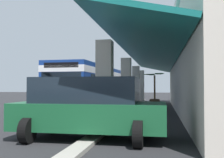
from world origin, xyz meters
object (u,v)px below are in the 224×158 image
at_px(transit_bus, 92,84).
at_px(pedestrian, 82,105).
at_px(potted_palm, 155,97).
at_px(parked_suv_green, 89,107).

distance_m(transit_bus, pedestrian, 8.39).
relative_size(pedestrian, potted_palm, 0.56).
distance_m(transit_bus, potted_palm, 7.73).
bearing_deg(transit_bus, potted_palm, 145.43).
height_order(parked_suv_green, pedestrian, parked_suv_green).
bearing_deg(pedestrian, potted_palm, 169.65).
distance_m(parked_suv_green, potted_palm, 16.96).
bearing_deg(potted_palm, transit_bus, -34.57).
bearing_deg(pedestrian, parked_suv_green, 21.82).
xyz_separation_m(parked_suv_green, potted_palm, (-16.88, 1.68, -0.25)).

